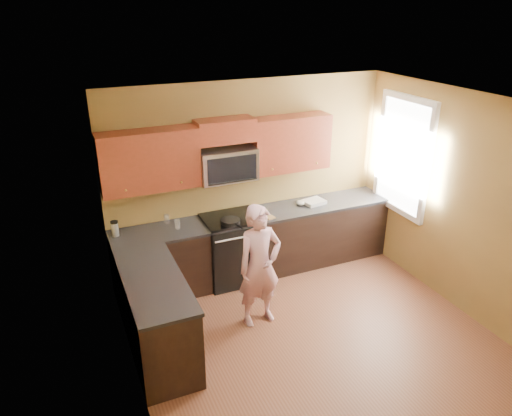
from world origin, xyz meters
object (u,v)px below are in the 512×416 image
stove (232,248)px  woman (260,266)px  travel_mug (116,236)px  frying_pan (231,223)px  microwave (227,179)px  butter_tub (263,215)px

stove → woman: bearing=-92.2°
woman → travel_mug: woman is taller
woman → frying_pan: (-0.03, 0.86, 0.19)m
travel_mug → microwave: bearing=0.3°
frying_pan → butter_tub: (0.53, 0.14, -0.03)m
stove → butter_tub: butter_tub is taller
butter_tub → frying_pan: bearing=-165.3°
woman → frying_pan: 0.88m
frying_pan → travel_mug: 1.45m
stove → butter_tub: size_ratio=7.53×
microwave → butter_tub: bearing=-19.5°
microwave → woman: size_ratio=0.50×
stove → frying_pan: size_ratio=2.12×
woman → travel_mug: bearing=136.6°
frying_pan → butter_tub: size_ratio=3.55×
stove → microwave: (0.00, 0.12, 0.97)m
woman → butter_tub: bearing=58.6°
microwave → frying_pan: bearing=-104.1°
microwave → woman: (-0.04, -1.16, -0.69)m
microwave → woman: bearing=-92.0°
frying_pan → butter_tub: frying_pan is taller
microwave → woman: microwave is taller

